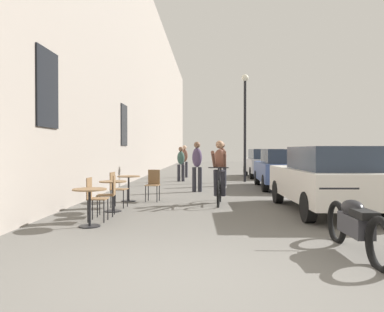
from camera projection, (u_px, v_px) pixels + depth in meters
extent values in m
plane|color=#5B5954|center=(180.00, 279.00, 4.33)|extent=(88.00, 88.00, 0.00)
cube|color=gray|center=(130.00, 65.00, 18.38)|extent=(0.50, 68.00, 11.01)
cube|color=black|center=(48.00, 88.00, 8.37)|extent=(0.04, 1.10, 1.70)
cube|color=black|center=(124.00, 125.00, 15.95)|extent=(0.04, 1.10, 1.70)
cylinder|color=black|center=(90.00, 226.00, 7.28)|extent=(0.40, 0.40, 0.02)
cylinder|color=black|center=(90.00, 208.00, 7.28)|extent=(0.05, 0.05, 0.67)
cylinder|color=brown|center=(90.00, 189.00, 7.27)|extent=(0.64, 0.64, 0.02)
cylinder|color=black|center=(108.00, 209.00, 7.99)|extent=(0.02, 0.02, 0.45)
cylinder|color=black|center=(104.00, 212.00, 7.67)|extent=(0.02, 0.02, 0.45)
cylinder|color=black|center=(92.00, 209.00, 8.00)|extent=(0.02, 0.02, 0.45)
cylinder|color=black|center=(88.00, 211.00, 7.68)|extent=(0.02, 0.02, 0.45)
cube|color=brown|center=(98.00, 199.00, 7.83)|extent=(0.39, 0.39, 0.02)
cube|color=brown|center=(89.00, 188.00, 7.83)|extent=(0.03, 0.34, 0.42)
cylinder|color=black|center=(113.00, 211.00, 9.08)|extent=(0.40, 0.40, 0.02)
cylinder|color=black|center=(113.00, 196.00, 9.08)|extent=(0.05, 0.05, 0.67)
cylinder|color=brown|center=(113.00, 182.00, 9.07)|extent=(0.64, 0.64, 0.02)
cylinder|color=black|center=(127.00, 198.00, 9.86)|extent=(0.02, 0.02, 0.45)
cylinder|color=black|center=(123.00, 199.00, 9.54)|extent=(0.02, 0.02, 0.45)
cylinder|color=black|center=(115.00, 198.00, 9.91)|extent=(0.02, 0.02, 0.45)
cylinder|color=black|center=(111.00, 199.00, 9.59)|extent=(0.02, 0.02, 0.45)
cube|color=brown|center=(119.00, 189.00, 9.72)|extent=(0.41, 0.41, 0.02)
cube|color=brown|center=(112.00, 180.00, 9.74)|extent=(0.05, 0.34, 0.42)
cylinder|color=black|center=(97.00, 207.00, 8.29)|extent=(0.02, 0.02, 0.45)
cylinder|color=black|center=(100.00, 205.00, 8.61)|extent=(0.02, 0.02, 0.45)
cylinder|color=black|center=(113.00, 207.00, 8.32)|extent=(0.02, 0.02, 0.45)
cylinder|color=black|center=(114.00, 205.00, 8.64)|extent=(0.02, 0.02, 0.45)
cube|color=brown|center=(106.00, 195.00, 8.46)|extent=(0.42, 0.42, 0.02)
cube|color=brown|center=(114.00, 185.00, 8.47)|extent=(0.06, 0.34, 0.42)
cylinder|color=black|center=(129.00, 201.00, 10.88)|extent=(0.40, 0.40, 0.02)
cylinder|color=black|center=(129.00, 189.00, 10.87)|extent=(0.05, 0.05, 0.67)
cylinder|color=brown|center=(129.00, 176.00, 10.87)|extent=(0.64, 0.64, 0.02)
cylinder|color=black|center=(157.00, 194.00, 10.67)|extent=(0.02, 0.02, 0.45)
cylinder|color=black|center=(146.00, 194.00, 10.71)|extent=(0.02, 0.02, 0.45)
cylinder|color=black|center=(159.00, 193.00, 10.99)|extent=(0.02, 0.02, 0.45)
cylinder|color=black|center=(148.00, 193.00, 11.03)|extent=(0.02, 0.02, 0.45)
cube|color=brown|center=(153.00, 185.00, 10.84)|extent=(0.41, 0.41, 0.02)
cube|color=brown|center=(154.00, 177.00, 11.02)|extent=(0.34, 0.05, 0.42)
torus|color=black|center=(218.00, 194.00, 9.79)|extent=(0.10, 0.71, 0.71)
torus|color=black|center=(220.00, 190.00, 10.84)|extent=(0.10, 0.71, 0.71)
cylinder|color=black|center=(220.00, 180.00, 10.74)|extent=(0.05, 0.22, 0.58)
cylinder|color=black|center=(219.00, 169.00, 10.24)|extent=(0.10, 0.82, 0.14)
cylinder|color=black|center=(218.00, 181.00, 9.81)|extent=(0.04, 0.09, 0.67)
cylinder|color=black|center=(219.00, 190.00, 10.34)|extent=(0.11, 1.00, 0.12)
cylinder|color=black|center=(218.00, 168.00, 9.83)|extent=(0.52, 0.07, 0.03)
ellipsoid|color=black|center=(220.00, 169.00, 10.65)|extent=(0.12, 0.24, 0.06)
ellipsoid|color=brown|center=(220.00, 159.00, 10.57)|extent=(0.37, 0.37, 0.59)
sphere|color=#A57A5B|center=(220.00, 145.00, 10.52)|extent=(0.22, 0.22, 0.22)
cylinder|color=#26262D|center=(223.00, 183.00, 10.49)|extent=(0.16, 0.40, 0.75)
cylinder|color=#26262D|center=(216.00, 183.00, 10.51)|extent=(0.16, 0.40, 0.75)
cylinder|color=brown|center=(224.00, 160.00, 10.16)|extent=(0.13, 0.75, 0.48)
cylinder|color=brown|center=(214.00, 160.00, 10.20)|extent=(0.16, 0.75, 0.48)
cylinder|color=#26262D|center=(194.00, 179.00, 13.37)|extent=(0.14, 0.14, 0.86)
cylinder|color=#26262D|center=(200.00, 179.00, 13.37)|extent=(0.14, 0.14, 0.86)
ellipsoid|color=#4C3D5B|center=(197.00, 157.00, 13.36)|extent=(0.35, 0.26, 0.68)
sphere|color=brown|center=(197.00, 145.00, 13.35)|extent=(0.22, 0.22, 0.22)
cylinder|color=#26262D|center=(220.00, 175.00, 15.45)|extent=(0.14, 0.14, 0.86)
cylinder|color=#26262D|center=(225.00, 175.00, 15.43)|extent=(0.14, 0.14, 0.86)
ellipsoid|color=brown|center=(222.00, 156.00, 15.43)|extent=(0.36, 0.27, 0.68)
sphere|color=brown|center=(222.00, 145.00, 15.42)|extent=(0.22, 0.22, 0.22)
cylinder|color=#26262D|center=(183.00, 173.00, 17.83)|extent=(0.14, 0.14, 0.78)
cylinder|color=#26262D|center=(179.00, 173.00, 17.80)|extent=(0.14, 0.14, 0.78)
ellipsoid|color=#38564C|center=(181.00, 158.00, 17.81)|extent=(0.38, 0.30, 0.62)
sphere|color=brown|center=(181.00, 149.00, 17.80)|extent=(0.22, 0.22, 0.22)
cylinder|color=#26262D|center=(186.00, 170.00, 20.34)|extent=(0.14, 0.14, 0.83)
cylinder|color=#26262D|center=(183.00, 170.00, 20.38)|extent=(0.14, 0.14, 0.83)
ellipsoid|color=brown|center=(185.00, 155.00, 20.35)|extent=(0.37, 0.29, 0.66)
sphere|color=tan|center=(185.00, 147.00, 20.34)|extent=(0.22, 0.22, 0.22)
cylinder|color=black|center=(245.00, 131.00, 17.55)|extent=(0.12, 0.12, 4.60)
sphere|color=silver|center=(245.00, 78.00, 17.51)|extent=(0.32, 0.32, 0.32)
cube|color=beige|center=(325.00, 184.00, 9.09)|extent=(1.92, 4.36, 0.70)
cube|color=#283342|center=(333.00, 158.00, 8.56)|extent=(1.57, 2.37, 0.52)
cylinder|color=black|center=(278.00, 192.00, 10.52)|extent=(0.22, 0.63, 0.62)
cylinder|color=black|center=(337.00, 192.00, 10.50)|extent=(0.22, 0.63, 0.62)
cylinder|color=black|center=(308.00, 207.00, 7.68)|extent=(0.22, 0.63, 0.62)
cube|color=#384C84|center=(282.00, 171.00, 14.65)|extent=(1.83, 4.20, 0.68)
cube|color=#283342|center=(284.00, 156.00, 14.14)|extent=(1.50, 2.28, 0.50)
cylinder|color=black|center=(257.00, 178.00, 16.08)|extent=(0.21, 0.60, 0.60)
cylinder|color=black|center=(295.00, 178.00, 15.97)|extent=(0.21, 0.60, 0.60)
cylinder|color=black|center=(265.00, 183.00, 13.34)|extent=(0.21, 0.60, 0.60)
cylinder|color=black|center=(311.00, 183.00, 13.23)|extent=(0.21, 0.60, 0.60)
cube|color=#B7B7BC|center=(263.00, 165.00, 20.57)|extent=(1.81, 4.25, 0.69)
cube|color=#283342|center=(265.00, 154.00, 20.05)|extent=(1.50, 2.30, 0.51)
cylinder|color=black|center=(246.00, 170.00, 21.99)|extent=(0.20, 0.61, 0.61)
cylinder|color=black|center=(274.00, 170.00, 21.95)|extent=(0.20, 0.61, 0.61)
cylinder|color=black|center=(252.00, 173.00, 19.21)|extent=(0.20, 0.61, 0.61)
cylinder|color=black|center=(284.00, 173.00, 19.16)|extent=(0.20, 0.61, 0.61)
torus|color=black|center=(337.00, 222.00, 6.12)|extent=(0.11, 0.69, 0.69)
torus|color=black|center=(380.00, 245.00, 4.67)|extent=(0.12, 0.70, 0.70)
cube|color=#333338|center=(355.00, 225.00, 5.40)|extent=(0.26, 0.77, 0.28)
ellipsoid|color=black|center=(353.00, 208.00, 5.49)|extent=(0.30, 0.53, 0.24)
cube|color=black|center=(364.00, 214.00, 5.11)|extent=(0.25, 0.45, 0.10)
cylinder|color=black|center=(339.00, 189.00, 6.01)|extent=(0.62, 0.05, 0.03)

